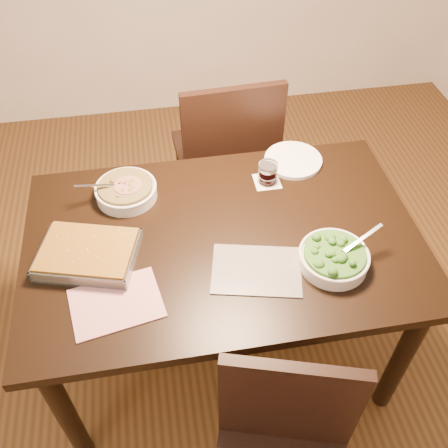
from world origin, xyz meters
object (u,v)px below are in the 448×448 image
(broccoli_bowl, at_px, (334,257))
(chair_far, at_px, (227,153))
(dinner_plate, at_px, (293,160))
(wine_tumbler, at_px, (268,173))
(table, at_px, (223,253))
(baking_dish, at_px, (88,254))
(stew_bowl, at_px, (126,190))

(broccoli_bowl, distance_m, chair_far, 0.96)
(dinner_plate, bearing_deg, wine_tumbler, -142.45)
(table, xyz_separation_m, broccoli_bowl, (0.34, -0.19, 0.13))
(broccoli_bowl, bearing_deg, chair_far, 102.60)
(dinner_plate, bearing_deg, table, -134.50)
(chair_far, bearing_deg, baking_dish, 47.70)
(table, relative_size, baking_dish, 3.76)
(stew_bowl, height_order, wine_tumbler, same)
(stew_bowl, xyz_separation_m, baking_dish, (-0.14, -0.29, -0.00))
(wine_tumbler, xyz_separation_m, dinner_plate, (0.13, 0.10, -0.04))
(chair_far, bearing_deg, table, 75.63)
(wine_tumbler, height_order, dinner_plate, wine_tumbler)
(broccoli_bowl, height_order, chair_far, chair_far)
(broccoli_bowl, distance_m, wine_tumbler, 0.46)
(table, xyz_separation_m, stew_bowl, (-0.33, 0.26, 0.13))
(baking_dish, bearing_deg, stew_bowl, 80.84)
(broccoli_bowl, distance_m, dinner_plate, 0.55)
(stew_bowl, distance_m, wine_tumbler, 0.55)
(baking_dish, relative_size, wine_tumbler, 4.33)
(table, relative_size, chair_far, 1.44)
(table, distance_m, stew_bowl, 0.44)
(baking_dish, height_order, wine_tumbler, wine_tumbler)
(baking_dish, distance_m, dinner_plate, 0.91)
(table, bearing_deg, dinner_plate, 45.50)
(stew_bowl, xyz_separation_m, dinner_plate, (0.68, 0.10, -0.02))
(table, relative_size, stew_bowl, 5.43)
(baking_dish, xyz_separation_m, dinner_plate, (0.82, 0.39, -0.02))
(wine_tumbler, height_order, chair_far, chair_far)
(table, distance_m, chair_far, 0.74)
(table, bearing_deg, wine_tumbler, 49.44)
(stew_bowl, distance_m, broccoli_bowl, 0.81)
(table, distance_m, baking_dish, 0.48)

